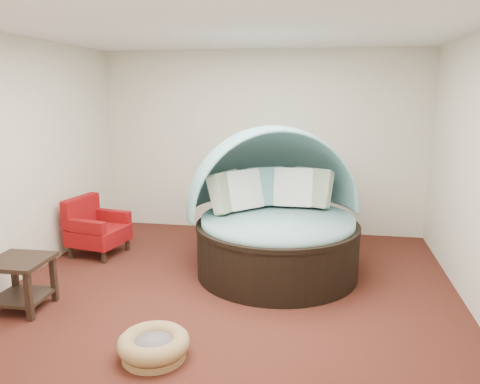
% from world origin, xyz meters
% --- Properties ---
extents(floor, '(5.00, 5.00, 0.00)m').
position_xyz_m(floor, '(0.00, 0.00, 0.00)').
color(floor, '#491E14').
rests_on(floor, ground).
extents(wall_back, '(5.00, 0.00, 5.00)m').
position_xyz_m(wall_back, '(0.00, 2.50, 1.40)').
color(wall_back, beige).
rests_on(wall_back, floor).
extents(wall_front, '(5.00, 0.00, 5.00)m').
position_xyz_m(wall_front, '(0.00, -2.50, 1.40)').
color(wall_front, beige).
rests_on(wall_front, floor).
extents(wall_left, '(0.00, 5.00, 5.00)m').
position_xyz_m(wall_left, '(-2.50, 0.00, 1.40)').
color(wall_left, beige).
rests_on(wall_left, floor).
extents(ceiling, '(5.00, 5.00, 0.00)m').
position_xyz_m(ceiling, '(0.00, 0.00, 2.80)').
color(ceiling, white).
rests_on(ceiling, wall_back).
extents(canopy_daybed, '(2.60, 2.56, 1.79)m').
position_xyz_m(canopy_daybed, '(0.41, 0.80, 0.83)').
color(canopy_daybed, black).
rests_on(canopy_daybed, floor).
extents(pet_basket, '(0.78, 0.78, 0.21)m').
position_xyz_m(pet_basket, '(-0.36, -1.34, 0.11)').
color(pet_basket, olive).
rests_on(pet_basket, floor).
extents(red_armchair, '(0.78, 0.78, 0.79)m').
position_xyz_m(red_armchair, '(-2.05, 0.95, 0.36)').
color(red_armchair, black).
rests_on(red_armchair, floor).
extents(side_table, '(0.58, 0.58, 0.54)m').
position_xyz_m(side_table, '(-2.00, -0.73, 0.35)').
color(side_table, black).
rests_on(side_table, floor).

